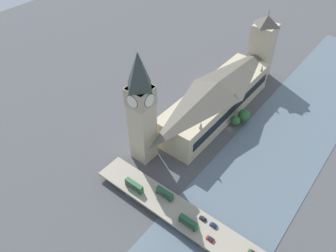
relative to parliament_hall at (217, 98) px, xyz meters
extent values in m
plane|color=#4C4C4F|center=(-16.67, 8.00, -13.45)|extent=(600.00, 600.00, 0.00)
cube|color=slate|center=(-50.30, 8.00, -13.30)|extent=(55.27, 360.00, 0.30)
cube|color=#C1B28E|center=(0.06, 0.00, -3.05)|extent=(27.44, 103.51, 20.80)
cube|color=black|center=(-13.82, 0.00, -2.01)|extent=(0.40, 95.23, 6.24)
pyramid|color=#514C42|center=(0.06, 0.00, 10.49)|extent=(26.89, 101.44, 6.28)
cone|color=tan|center=(-12.67, -39.33, 9.85)|extent=(2.20, 2.20, 5.00)
cone|color=tan|center=(-12.67, 0.00, 9.85)|extent=(2.20, 2.20, 5.00)
cone|color=tan|center=(-12.67, 39.33, 9.85)|extent=(2.20, 2.20, 5.00)
cube|color=#C1B28E|center=(12.58, 61.73, 12.22)|extent=(11.96, 11.96, 51.35)
cube|color=tan|center=(12.58, 61.73, 32.52)|extent=(12.67, 12.67, 10.76)
cylinder|color=black|center=(6.43, 61.73, 32.52)|extent=(0.50, 7.75, 7.75)
cylinder|color=silver|center=(6.30, 61.73, 32.52)|extent=(0.62, 7.18, 7.18)
cylinder|color=black|center=(18.73, 61.73, 32.52)|extent=(0.50, 7.75, 7.75)
cylinder|color=silver|center=(18.86, 61.73, 32.52)|extent=(0.62, 7.18, 7.18)
cylinder|color=black|center=(12.58, 55.58, 32.52)|extent=(7.75, 0.50, 7.75)
cylinder|color=silver|center=(12.58, 55.46, 32.52)|extent=(7.18, 0.62, 7.18)
cylinder|color=black|center=(12.58, 67.89, 32.52)|extent=(7.75, 0.50, 7.75)
cylinder|color=silver|center=(12.58, 68.01, 32.52)|extent=(7.18, 0.62, 7.18)
pyramid|color=#2D3833|center=(12.58, 61.73, 48.32)|extent=(12.20, 12.20, 20.85)
cube|color=#C1B28E|center=(0.06, -63.72, 8.36)|extent=(15.92, 15.92, 43.61)
pyramid|color=#514C42|center=(0.06, -63.72, 33.74)|extent=(15.92, 15.92, 7.17)
cylinder|color=#333338|center=(0.06, -63.72, 39.33)|extent=(0.30, 0.30, 4.00)
cube|color=gray|center=(-50.30, 83.75, -11.61)|extent=(3.00, 13.66, 3.68)
cube|color=gray|center=(-0.41, 83.75, -11.61)|extent=(3.00, 13.66, 3.68)
cube|color=gray|center=(-50.30, 83.75, -9.17)|extent=(142.55, 16.07, 1.20)
cube|color=#235B33|center=(-2.68, 87.06, -7.13)|extent=(11.60, 2.60, 2.01)
cube|color=black|center=(-2.68, 87.06, -6.73)|extent=(10.44, 2.66, 0.88)
cube|color=#235B33|center=(-2.68, 87.06, -4.95)|extent=(11.37, 2.60, 2.36)
cube|color=black|center=(-2.68, 87.06, -4.83)|extent=(10.44, 2.66, 1.13)
cube|color=#1E4E2B|center=(-2.68, 87.06, -3.69)|extent=(11.26, 2.47, 0.16)
cylinder|color=black|center=(2.26, 85.87, -8.03)|extent=(1.08, 0.28, 1.08)
cylinder|color=black|center=(2.26, 88.24, -8.03)|extent=(1.08, 0.28, 1.08)
cylinder|color=black|center=(-7.51, 85.87, -8.03)|extent=(1.08, 0.28, 1.08)
cylinder|color=black|center=(-7.51, 88.24, -8.03)|extent=(1.08, 0.28, 1.08)
cube|color=#235B33|center=(-18.79, 80.74, -7.22)|extent=(10.47, 2.40, 1.87)
cube|color=black|center=(-18.79, 80.74, -6.85)|extent=(9.42, 2.46, 0.82)
cube|color=#235B33|center=(-18.79, 80.74, -5.19)|extent=(10.26, 2.40, 2.20)
cube|color=black|center=(-18.79, 80.74, -5.08)|extent=(9.42, 2.46, 1.05)
cube|color=#1E4E2B|center=(-18.79, 80.74, -4.01)|extent=(10.16, 2.28, 0.16)
cylinder|color=black|center=(-14.37, 79.65, -8.06)|extent=(1.02, 0.28, 1.02)
cylinder|color=black|center=(-14.37, 81.83, -8.06)|extent=(1.02, 0.28, 1.02)
cylinder|color=black|center=(-23.11, 79.65, -8.06)|extent=(1.02, 0.28, 1.02)
cylinder|color=black|center=(-23.11, 81.83, -8.06)|extent=(1.02, 0.28, 1.02)
cube|color=#235B33|center=(-38.60, 86.95, -7.21)|extent=(10.36, 2.53, 1.88)
cube|color=black|center=(-38.60, 86.95, -6.83)|extent=(9.33, 2.59, 0.83)
cube|color=#235B33|center=(-38.60, 86.95, -5.17)|extent=(10.16, 2.53, 2.21)
cube|color=black|center=(-38.60, 86.95, -5.06)|extent=(9.33, 2.59, 1.06)
cube|color=#1E4E2B|center=(-38.60, 86.95, -3.98)|extent=(10.05, 2.41, 0.16)
cylinder|color=black|center=(-34.25, 85.80, -8.05)|extent=(1.04, 0.28, 1.04)
cylinder|color=black|center=(-34.25, 88.11, -8.05)|extent=(1.04, 0.28, 1.04)
cylinder|color=black|center=(-42.84, 85.80, -8.05)|extent=(1.04, 0.28, 1.04)
cylinder|color=black|center=(-42.84, 88.11, -8.05)|extent=(1.04, 0.28, 1.04)
cylinder|color=black|center=(-68.96, 79.63, -8.27)|extent=(0.61, 0.22, 0.61)
cylinder|color=black|center=(-68.96, 81.31, -8.27)|extent=(0.61, 0.22, 0.61)
cube|color=black|center=(-42.65, 79.77, -8.03)|extent=(3.85, 1.73, 0.64)
cube|color=black|center=(-42.76, 79.77, -7.42)|extent=(2.00, 1.55, 0.57)
cylinder|color=black|center=(-41.15, 78.99, -8.26)|extent=(0.61, 0.22, 0.61)
cylinder|color=black|center=(-41.15, 80.54, -8.26)|extent=(0.61, 0.22, 0.61)
cylinder|color=black|center=(-44.14, 78.99, -8.26)|extent=(0.61, 0.22, 0.61)
cylinder|color=black|center=(-44.14, 80.54, -8.26)|extent=(0.61, 0.22, 0.61)
cube|color=navy|center=(-48.88, 79.65, -7.99)|extent=(4.08, 1.79, 0.69)
cube|color=black|center=(-49.01, 79.65, -7.35)|extent=(2.12, 1.61, 0.58)
cylinder|color=black|center=(-47.30, 78.84, -8.24)|extent=(0.65, 0.22, 0.65)
cylinder|color=black|center=(-47.30, 80.45, -8.24)|extent=(0.65, 0.22, 0.65)
cylinder|color=black|center=(-50.46, 78.84, -8.24)|extent=(0.65, 0.22, 0.65)
cylinder|color=black|center=(-50.46, 80.45, -8.24)|extent=(0.65, 0.22, 0.65)
cube|color=maroon|center=(-51.62, 86.81, -8.05)|extent=(4.18, 1.90, 0.59)
cube|color=black|center=(-51.74, 86.81, -7.51)|extent=(2.17, 1.71, 0.49)
cylinder|color=black|center=(-49.97, 85.95, -8.25)|extent=(0.63, 0.22, 0.63)
cylinder|color=black|center=(-49.97, 87.67, -8.25)|extent=(0.63, 0.22, 0.63)
cylinder|color=black|center=(-53.27, 85.95, -8.25)|extent=(0.63, 0.22, 0.63)
cylinder|color=black|center=(-53.27, 87.67, -8.25)|extent=(0.63, 0.22, 0.63)
cylinder|color=brown|center=(-18.15, 3.37, -12.15)|extent=(0.70, 0.70, 2.60)
sphere|color=#2D6633|center=(-18.15, 3.37, -8.20)|extent=(6.23, 6.23, 6.23)
cylinder|color=brown|center=(-20.13, -4.33, -12.29)|extent=(0.70, 0.70, 2.31)
sphere|color=#2D6633|center=(-20.13, -4.33, -7.55)|extent=(8.43, 8.43, 8.43)
camera|label=1|loc=(-85.01, 161.88, 136.47)|focal=35.00mm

